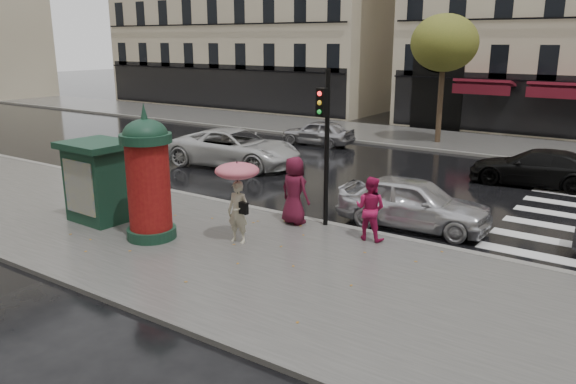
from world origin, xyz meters
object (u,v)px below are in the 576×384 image
Objects in this scene: traffic_light at (325,133)px; car_black at (536,168)px; woman_umbrella at (238,189)px; morris_column at (148,175)px; woman_red at (370,208)px; car_far_silver at (318,132)px; man_burgundy at (294,190)px; car_silver at (414,202)px; newsstand at (99,180)px; car_white at (235,148)px.

traffic_light reaches higher than car_black.
woman_umbrella is 0.61× the size of morris_column.
morris_column is (-4.98, -3.24, 0.89)m from woman_red.
car_far_silver is at bearing -107.80° from car_black.
man_burgundy is 0.45× the size of car_silver.
morris_column is 4.97m from traffic_light.
morris_column reaches higher than car_far_silver.
woman_red is 0.39× the size of traffic_light.
woman_umbrella is at bearing -29.11° from car_black.
newsstand is (-2.43, 0.26, -0.54)m from morris_column.
traffic_light is at bearing -131.34° from car_white.
woman_red is 0.37× the size of car_black.
car_silver is at bearing 43.76° from morris_column.
man_burgundy is 1.93m from traffic_light.
car_white is at bearing -6.28° from car_far_silver.
car_black is at bearing 51.28° from newsstand.
car_black is at bearing -78.91° from car_white.
woman_umbrella is 0.50× the size of car_silver.
newsstand reaches higher than car_black.
traffic_light reaches higher than woman_red.
morris_column is 2.50m from newsstand.
newsstand is at bearing 173.90° from morris_column.
woman_red is at bearing 33.20° from car_far_silver.
woman_umbrella is 3.01m from traffic_light.
traffic_light is (-1.63, 0.31, 1.84)m from woman_red.
newsstand is at bearing 39.96° from man_burgundy.
traffic_light is at bearing 28.49° from car_far_silver.
newsstand reaches higher than car_silver.
car_white is (-6.37, 7.59, -0.79)m from woman_umbrella.
car_silver is at bearing 39.68° from car_far_silver.
man_burgundy is 0.42× the size of car_black.
man_burgundy is 0.54× the size of morris_column.
car_far_silver is (-7.22, 11.53, -2.18)m from traffic_light.
morris_column is at bearing -154.04° from woman_umbrella.
woman_red is 0.30× the size of car_white.
car_far_silver is (-6.07, 14.02, -0.94)m from woman_umbrella.
man_burgundy is 0.84× the size of newsstand.
car_white is at bearing 130.00° from woman_umbrella.
car_silver is at bearing 51.92° from woman_umbrella.
newsstand is 0.50× the size of car_black.
morris_column is at bearing 60.97° from man_burgundy.
morris_column reaches higher than car_white.
woman_umbrella is 4.70m from newsstand.
woman_umbrella is 1.28× the size of woman_red.
man_burgundy is (0.34, 2.17, -0.48)m from woman_umbrella.
traffic_light reaches higher than man_burgundy.
morris_column reaches higher than newsstand.
traffic_light is 1.01× the size of car_silver.
morris_column is 0.77× the size of car_black.
car_black is at bearing -19.16° from car_silver.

